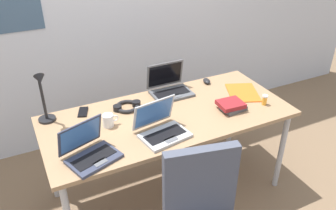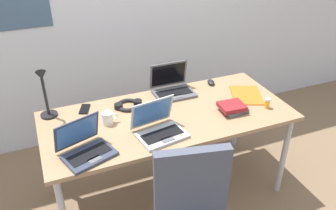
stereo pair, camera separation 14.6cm
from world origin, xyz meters
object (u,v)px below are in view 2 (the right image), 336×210
headphones (128,105)px  pill_bottle (267,103)px  coffee_mug (108,118)px  laptop_mid_desk (159,128)px  cell_phone (85,109)px  book_stack (233,108)px  laptop_back_left (86,148)px  laptop_near_mouse (172,88)px  desk_lamp (45,94)px  paper_folder_near_lamp (246,95)px  computer_mouse (211,82)px

headphones → pill_bottle: bearing=-23.0°
headphones → coffee_mug: bearing=-139.5°
laptop_mid_desk → cell_phone: (-0.40, 0.50, -0.04)m
pill_bottle → laptop_mid_desk: bearing=-179.3°
headphones → book_stack: bearing=-27.6°
laptop_back_left → coffee_mug: size_ratio=3.22×
laptop_near_mouse → book_stack: size_ratio=1.54×
coffee_mug → laptop_back_left: bearing=-126.3°
desk_lamp → laptop_back_left: 0.55m
desk_lamp → coffee_mug: 0.46m
headphones → book_stack: size_ratio=1.05×
cell_phone → paper_folder_near_lamp: cell_phone is taller
cell_phone → headphones: size_ratio=0.64×
computer_mouse → coffee_mug: bearing=-151.4°
laptop_back_left → computer_mouse: bearing=25.2°
desk_lamp → computer_mouse: desk_lamp is taller
laptop_mid_desk → book_stack: bearing=5.4°
book_stack → desk_lamp: bearing=161.4°
desk_lamp → laptop_mid_desk: desk_lamp is taller
book_stack → coffee_mug: size_ratio=1.81×
laptop_back_left → laptop_mid_desk: bearing=3.4°
laptop_mid_desk → book_stack: laptop_mid_desk is taller
cell_phone → paper_folder_near_lamp: bearing=8.1°
paper_folder_near_lamp → coffee_mug: size_ratio=2.74×
laptop_back_left → coffee_mug: 0.35m
desk_lamp → laptop_near_mouse: bearing=1.0°
cell_phone → desk_lamp: bearing=-154.6°
laptop_mid_desk → book_stack: 0.60m
headphones → pill_bottle: size_ratio=2.71×
paper_folder_near_lamp → coffee_mug: (-1.12, 0.02, 0.04)m
cell_phone → computer_mouse: bearing=21.2°
laptop_back_left → computer_mouse: 1.28m
pill_bottle → coffee_mug: coffee_mug is taller
laptop_back_left → cell_phone: (0.09, 0.53, -0.04)m
laptop_near_mouse → book_stack: bearing=-55.9°
cell_phone → book_stack: size_ratio=0.66×
laptop_mid_desk → paper_folder_near_lamp: laptop_mid_desk is taller
laptop_near_mouse → cell_phone: bearing=179.5°
pill_bottle → cell_phone: bearing=158.9°
laptop_back_left → cell_phone: bearing=80.5°
laptop_mid_desk → book_stack: size_ratio=1.69×
laptop_back_left → laptop_mid_desk: size_ratio=1.05×
laptop_back_left → book_stack: (1.09, 0.09, -0.01)m
coffee_mug → laptop_mid_desk: bearing=-41.4°
laptop_near_mouse → desk_lamp: bearing=-179.0°
pill_bottle → desk_lamp: bearing=162.9°
desk_lamp → cell_phone: 0.32m
coffee_mug → paper_folder_near_lamp: bearing=-1.0°
laptop_mid_desk → laptop_near_mouse: 0.58m
laptop_near_mouse → paper_folder_near_lamp: 0.59m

